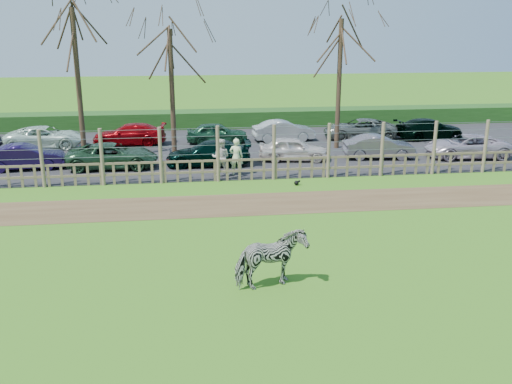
{
  "coord_description": "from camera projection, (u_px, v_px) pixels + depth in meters",
  "views": [
    {
      "loc": [
        -1.4,
        -16.54,
        6.88
      ],
      "look_at": [
        1.0,
        2.5,
        1.1
      ],
      "focal_mm": 40.0,
      "sensor_mm": 36.0,
      "label": 1
    }
  ],
  "objects": [
    {
      "name": "asphalt",
      "position": [
        211.0,
        149.0,
        31.64
      ],
      "size": [
        44.0,
        13.0,
        0.04
      ],
      "primitive_type": "cube",
      "color": "#232326",
      "rests_on": "ground"
    },
    {
      "name": "tree_mid",
      "position": [
        171.0,
        62.0,
        29.05
      ],
      "size": [
        4.8,
        4.8,
        6.83
      ],
      "color": "#3D2B1E",
      "rests_on": "ground"
    },
    {
      "name": "car_11",
      "position": [
        284.0,
        131.0,
        33.7
      ],
      "size": [
        3.73,
        1.54,
        1.2
      ],
      "primitive_type": "imported",
      "rotation": [
        0.0,
        0.0,
        1.65
      ],
      "color": "#B5B8B5",
      "rests_on": "asphalt"
    },
    {
      "name": "car_3",
      "position": [
        208.0,
        153.0,
        27.94
      ],
      "size": [
        4.2,
        1.84,
        1.2
      ],
      "primitive_type": "imported",
      "rotation": [
        0.0,
        0.0,
        4.67
      ],
      "color": "black",
      "rests_on": "asphalt"
    },
    {
      "name": "tree_right",
      "position": [
        340.0,
        53.0,
        30.49
      ],
      "size": [
        4.8,
        4.8,
        7.35
      ],
      "color": "#3D2B1E",
      "rests_on": "ground"
    },
    {
      "name": "tree_left",
      "position": [
        75.0,
        48.0,
        27.34
      ],
      "size": [
        4.8,
        4.8,
        7.88
      ],
      "color": "#3D2B1E",
      "rests_on": "ground"
    },
    {
      "name": "car_6",
      "position": [
        467.0,
        146.0,
        29.55
      ],
      "size": [
        4.45,
        2.29,
        1.2
      ],
      "primitive_type": "imported",
      "rotation": [
        0.0,
        0.0,
        4.64
      ],
      "color": "#C0ADBA",
      "rests_on": "asphalt"
    },
    {
      "name": "fence",
      "position": [
        218.0,
        164.0,
        25.23
      ],
      "size": [
        30.16,
        0.16,
        2.5
      ],
      "color": "brown",
      "rests_on": "ground"
    },
    {
      "name": "car_4",
      "position": [
        293.0,
        149.0,
        28.94
      ],
      "size": [
        3.67,
        1.83,
        1.2
      ],
      "primitive_type": "imported",
      "rotation": [
        0.0,
        0.0,
        1.45
      ],
      "color": "silver",
      "rests_on": "asphalt"
    },
    {
      "name": "car_10",
      "position": [
        217.0,
        133.0,
        33.01
      ],
      "size": [
        3.56,
        1.52,
        1.2
      ],
      "primitive_type": "imported",
      "rotation": [
        0.0,
        0.0,
        1.6
      ],
      "color": "#1D4C2F",
      "rests_on": "asphalt"
    },
    {
      "name": "zebra",
      "position": [
        271.0,
        259.0,
        15.12
      ],
      "size": [
        2.08,
        1.39,
        1.61
      ],
      "primitive_type": "imported",
      "rotation": [
        0.0,
        0.0,
        1.87
      ],
      "color": "gray",
      "rests_on": "ground"
    },
    {
      "name": "car_9",
      "position": [
        129.0,
        134.0,
        32.64
      ],
      "size": [
        4.27,
        2.05,
        1.2
      ],
      "primitive_type": "imported",
      "rotation": [
        0.0,
        0.0,
        4.62
      ],
      "color": "#95050B",
      "rests_on": "asphalt"
    },
    {
      "name": "car_2",
      "position": [
        113.0,
        156.0,
        27.46
      ],
      "size": [
        4.33,
        2.03,
        1.2
      ],
      "primitive_type": "imported",
      "rotation": [
        0.0,
        0.0,
        1.56
      ],
      "color": "#25482D",
      "rests_on": "asphalt"
    },
    {
      "name": "hedge",
      "position": [
        206.0,
        119.0,
        38.13
      ],
      "size": [
        46.0,
        2.0,
        1.1
      ],
      "primitive_type": "cube",
      "color": "#1E4716",
      "rests_on": "ground"
    },
    {
      "name": "car_13",
      "position": [
        429.0,
        129.0,
        34.3
      ],
      "size": [
        4.33,
        2.24,
        1.2
      ],
      "primitive_type": "imported",
      "rotation": [
        0.0,
        0.0,
        1.71
      ],
      "color": "black",
      "rests_on": "asphalt"
    },
    {
      "name": "car_5",
      "position": [
        379.0,
        147.0,
        29.36
      ],
      "size": [
        3.75,
        1.62,
        1.2
      ],
      "primitive_type": "imported",
      "rotation": [
        0.0,
        0.0,
        1.47
      ],
      "color": "#615B64",
      "rests_on": "asphalt"
    },
    {
      "name": "car_1",
      "position": [
        25.0,
        157.0,
        27.2
      ],
      "size": [
        3.76,
        1.67,
        1.2
      ],
      "primitive_type": "imported",
      "rotation": [
        0.0,
        0.0,
        1.68
      ],
      "color": "#1B0E3C",
      "rests_on": "asphalt"
    },
    {
      "name": "car_8",
      "position": [
        45.0,
        137.0,
        31.84
      ],
      "size": [
        4.35,
        2.06,
        1.2
      ],
      "primitive_type": "imported",
      "rotation": [
        0.0,
        0.0,
        1.59
      ],
      "color": "silver",
      "rests_on": "asphalt"
    },
    {
      "name": "dirt_strip",
      "position": [
        224.0,
        205.0,
        22.14
      ],
      "size": [
        34.0,
        2.8,
        0.01
      ],
      "primitive_type": "cube",
      "color": "brown",
      "rests_on": "ground"
    },
    {
      "name": "crow",
      "position": [
        297.0,
        183.0,
        24.83
      ],
      "size": [
        0.28,
        0.2,
        0.23
      ],
      "color": "black",
      "rests_on": "ground"
    },
    {
      "name": "visitor_a",
      "position": [
        236.0,
        157.0,
        26.07
      ],
      "size": [
        0.68,
        0.49,
        1.72
      ],
      "primitive_type": "imported",
      "rotation": [
        0.0,
        0.0,
        3.02
      ],
      "color": "beige",
      "rests_on": "asphalt"
    },
    {
      "name": "visitor_b",
      "position": [
        221.0,
        157.0,
        25.95
      ],
      "size": [
        0.97,
        0.83,
        1.72
      ],
      "primitive_type": "imported",
      "rotation": [
        0.0,
        0.0,
        2.91
      ],
      "color": "beige",
      "rests_on": "asphalt"
    },
    {
      "name": "ground",
      "position": [
        234.0,
        249.0,
        17.87
      ],
      "size": [
        120.0,
        120.0,
        0.0
      ],
      "primitive_type": "plane",
      "color": "#51902F",
      "rests_on": "ground"
    },
    {
      "name": "car_12",
      "position": [
        360.0,
        129.0,
        34.22
      ],
      "size": [
        4.53,
        2.51,
        1.2
      ],
      "primitive_type": "imported",
      "rotation": [
        0.0,
        0.0,
        4.59
      ],
      "color": "#5F645C",
      "rests_on": "asphalt"
    }
  ]
}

